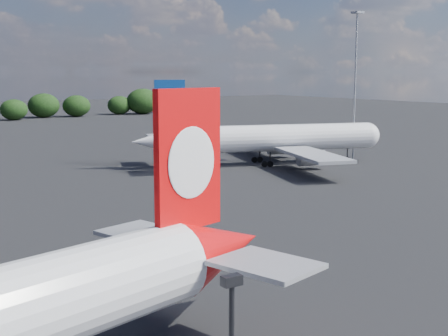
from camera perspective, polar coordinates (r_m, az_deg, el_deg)
china_southern_airliner at (r=103.37m, az=3.91°, el=2.66°), size 42.16×40.45×14.03m
floodlight_mast_near at (r=109.51m, az=11.94°, el=9.01°), size 1.60×1.60×25.28m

